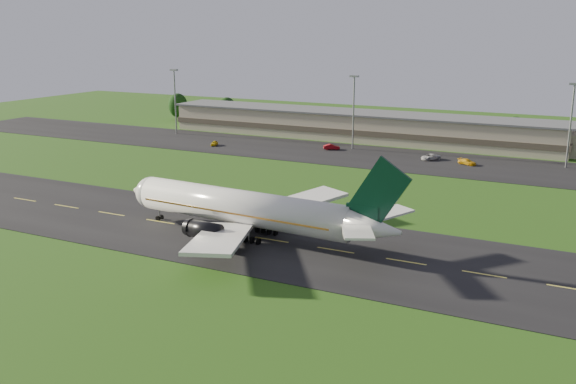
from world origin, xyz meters
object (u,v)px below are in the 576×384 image
at_px(light_mast_west, 175,94).
at_px(light_mast_centre, 354,103).
at_px(light_mast_east, 571,115).
at_px(terminal, 377,128).
at_px(service_vehicle_b, 332,147).
at_px(airliner, 246,209).
at_px(service_vehicle_d, 467,162).
at_px(service_vehicle_a, 214,143).
at_px(service_vehicle_c, 430,157).

xyz_separation_m(light_mast_west, light_mast_centre, (60.00, 0.00, 0.00)).
relative_size(light_mast_west, light_mast_east, 1.00).
xyz_separation_m(terminal, service_vehicle_b, (-6.22, -19.82, -3.15)).
height_order(airliner, light_mast_west, light_mast_west).
distance_m(service_vehicle_b, service_vehicle_d, 37.96).
height_order(service_vehicle_a, service_vehicle_d, service_vehicle_d).
xyz_separation_m(airliner, terminal, (-11.04, 96.23, -0.67)).
bearing_deg(service_vehicle_d, service_vehicle_c, 102.44).
xyz_separation_m(light_mast_west, service_vehicle_b, (55.18, -3.63, -11.90)).
bearing_deg(service_vehicle_b, service_vehicle_a, 76.88).
xyz_separation_m(light_mast_east, service_vehicle_a, (-92.36, -12.82, -11.99)).
bearing_deg(light_mast_centre, light_mast_east, 0.00).
bearing_deg(service_vehicle_b, service_vehicle_d, -124.45).
bearing_deg(light_mast_centre, light_mast_west, 180.00).
height_order(light_mast_east, service_vehicle_a, light_mast_east).
bearing_deg(terminal, service_vehicle_c, -44.57).
height_order(airliner, service_vehicle_b, airliner).
distance_m(terminal, service_vehicle_a, 48.52).
relative_size(light_mast_centre, light_mast_east, 1.00).
bearing_deg(service_vehicle_a, light_mast_west, 130.31).
bearing_deg(service_vehicle_a, service_vehicle_d, -15.68).
bearing_deg(terminal, service_vehicle_d, -36.67).
xyz_separation_m(light_mast_east, service_vehicle_b, (-59.82, -3.63, -11.90)).
bearing_deg(light_mast_centre, service_vehicle_d, -12.52).
bearing_deg(light_mast_west, terminal, 14.76).
xyz_separation_m(service_vehicle_a, service_vehicle_b, (32.54, 9.19, 0.10)).
xyz_separation_m(light_mast_centre, light_mast_east, (55.00, 0.00, 0.00)).
bearing_deg(service_vehicle_c, light_mast_east, 45.69).
distance_m(airliner, service_vehicle_b, 78.43).
height_order(terminal, service_vehicle_d, terminal).
xyz_separation_m(light_mast_west, service_vehicle_d, (92.96, -7.32, -11.95)).
xyz_separation_m(airliner, service_vehicle_d, (20.52, 72.73, -3.88)).
relative_size(light_mast_centre, service_vehicle_c, 3.86).
xyz_separation_m(service_vehicle_a, service_vehicle_c, (60.68, 7.41, 0.09)).
bearing_deg(light_mast_centre, service_vehicle_a, -161.06).
relative_size(airliner, light_mast_east, 2.52).
xyz_separation_m(terminal, light_mast_centre, (-1.40, -16.18, 8.75)).
relative_size(service_vehicle_a, service_vehicle_b, 0.84).
relative_size(terminal, service_vehicle_d, 30.67).
distance_m(light_mast_west, service_vehicle_b, 56.56).
distance_m(terminal, service_vehicle_d, 39.48).
bearing_deg(light_mast_centre, service_vehicle_b, -142.99).
bearing_deg(airliner, light_mast_centre, 102.07).
height_order(service_vehicle_a, service_vehicle_b, service_vehicle_b).
relative_size(terminal, service_vehicle_b, 32.26).
distance_m(light_mast_west, light_mast_east, 115.00).
height_order(terminal, service_vehicle_b, terminal).
bearing_deg(light_mast_east, terminal, 163.20).
bearing_deg(light_mast_centre, terminal, 85.05).
relative_size(terminal, service_vehicle_c, 27.50).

